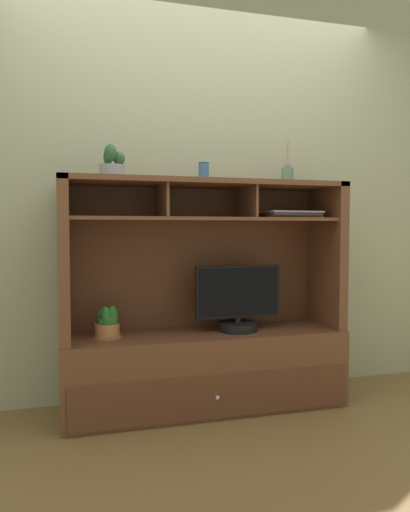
{
  "coord_description": "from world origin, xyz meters",
  "views": [
    {
      "loc": [
        -0.78,
        -2.77,
        1.08
      ],
      "look_at": [
        0.0,
        0.0,
        0.92
      ],
      "focal_mm": 33.76,
      "sensor_mm": 36.0,
      "label": 1
    }
  ],
  "objects_px": {
    "potted_succulent": "(112,165)",
    "tv_monitor": "(238,303)",
    "potted_orchid": "(107,326)",
    "potted_fern": "(108,324)",
    "ceramic_vase": "(204,172)",
    "diffuser_bottle": "(287,175)",
    "media_console": "(205,339)",
    "magazine_stack_left": "(290,214)"
  },
  "relations": [
    {
      "from": "media_console",
      "to": "magazine_stack_left",
      "type": "bearing_deg",
      "value": -5.59
    },
    {
      "from": "tv_monitor",
      "to": "ceramic_vase",
      "type": "height_order",
      "value": "ceramic_vase"
    },
    {
      "from": "potted_fern",
      "to": "potted_succulent",
      "type": "height_order",
      "value": "potted_succulent"
    },
    {
      "from": "tv_monitor",
      "to": "potted_fern",
      "type": "distance_m",
      "value": 0.79
    },
    {
      "from": "ceramic_vase",
      "to": "potted_orchid",
      "type": "bearing_deg",
      "value": -178.3
    },
    {
      "from": "media_console",
      "to": "potted_fern",
      "type": "distance_m",
      "value": 0.59
    },
    {
      "from": "potted_fern",
      "to": "tv_monitor",
      "type": "bearing_deg",
      "value": -1.39
    },
    {
      "from": "media_console",
      "to": "potted_fern",
      "type": "xyz_separation_m",
      "value": [
        -0.58,
        -0.02,
        0.13
      ]
    },
    {
      "from": "ceramic_vase",
      "to": "media_console",
      "type": "bearing_deg",
      "value": -90.0
    },
    {
      "from": "diffuser_bottle",
      "to": "ceramic_vase",
      "type": "relative_size",
      "value": 2.51
    },
    {
      "from": "media_console",
      "to": "ceramic_vase",
      "type": "xyz_separation_m",
      "value": [
        0.0,
        0.02,
        1.01
      ]
    },
    {
      "from": "diffuser_bottle",
      "to": "tv_monitor",
      "type": "bearing_deg",
      "value": -171.3
    },
    {
      "from": "media_console",
      "to": "potted_succulent",
      "type": "distance_m",
      "value": 1.16
    },
    {
      "from": "tv_monitor",
      "to": "potted_succulent",
      "type": "relative_size",
      "value": 2.85
    },
    {
      "from": "potted_fern",
      "to": "diffuser_bottle",
      "type": "bearing_deg",
      "value": 1.72
    },
    {
      "from": "potted_orchid",
      "to": "potted_succulent",
      "type": "xyz_separation_m",
      "value": [
        0.04,
        -0.03,
        0.91
      ]
    },
    {
      "from": "potted_succulent",
      "to": "tv_monitor",
      "type": "bearing_deg",
      "value": -0.64
    },
    {
      "from": "potted_fern",
      "to": "potted_succulent",
      "type": "relative_size",
      "value": 1.0
    },
    {
      "from": "potted_fern",
      "to": "diffuser_bottle",
      "type": "distance_m",
      "value": 1.43
    },
    {
      "from": "tv_monitor",
      "to": "diffuser_bottle",
      "type": "height_order",
      "value": "diffuser_bottle"
    },
    {
      "from": "diffuser_bottle",
      "to": "ceramic_vase",
      "type": "distance_m",
      "value": 0.55
    },
    {
      "from": "potted_orchid",
      "to": "ceramic_vase",
      "type": "distance_m",
      "value": 1.07
    },
    {
      "from": "tv_monitor",
      "to": "potted_orchid",
      "type": "height_order",
      "value": "tv_monitor"
    },
    {
      "from": "tv_monitor",
      "to": "potted_fern",
      "type": "xyz_separation_m",
      "value": [
        -0.78,
        0.02,
        -0.09
      ]
    },
    {
      "from": "media_console",
      "to": "tv_monitor",
      "type": "distance_m",
      "value": 0.3
    },
    {
      "from": "tv_monitor",
      "to": "diffuser_bottle",
      "type": "relative_size",
      "value": 1.83
    },
    {
      "from": "potted_fern",
      "to": "ceramic_vase",
      "type": "relative_size",
      "value": 1.62
    },
    {
      "from": "potted_succulent",
      "to": "ceramic_vase",
      "type": "height_order",
      "value": "potted_succulent"
    },
    {
      "from": "media_console",
      "to": "magazine_stack_left",
      "type": "xyz_separation_m",
      "value": [
        0.53,
        -0.05,
        0.76
      ]
    },
    {
      "from": "tv_monitor",
      "to": "potted_fern",
      "type": "bearing_deg",
      "value": 178.61
    },
    {
      "from": "ceramic_vase",
      "to": "diffuser_bottle",
      "type": "bearing_deg",
      "value": -0.12
    },
    {
      "from": "tv_monitor",
      "to": "ceramic_vase",
      "type": "xyz_separation_m",
      "value": [
        -0.2,
        0.05,
        0.8
      ]
    },
    {
      "from": "diffuser_bottle",
      "to": "potted_succulent",
      "type": "bearing_deg",
      "value": -177.67
    },
    {
      "from": "magazine_stack_left",
      "to": "potted_succulent",
      "type": "relative_size",
      "value": 2.03
    },
    {
      "from": "tv_monitor",
      "to": "potted_orchid",
      "type": "bearing_deg",
      "value": 177.33
    },
    {
      "from": "media_console",
      "to": "potted_orchid",
      "type": "height_order",
      "value": "media_console"
    },
    {
      "from": "diffuser_bottle",
      "to": "media_console",
      "type": "bearing_deg",
      "value": -178.23
    },
    {
      "from": "tv_monitor",
      "to": "magazine_stack_left",
      "type": "bearing_deg",
      "value": -2.79
    },
    {
      "from": "potted_fern",
      "to": "diffuser_bottle",
      "type": "relative_size",
      "value": 0.65
    },
    {
      "from": "potted_fern",
      "to": "diffuser_bottle",
      "type": "xyz_separation_m",
      "value": [
        1.13,
        0.03,
        0.88
      ]
    },
    {
      "from": "media_console",
      "to": "potted_fern",
      "type": "relative_size",
      "value": 8.97
    },
    {
      "from": "tv_monitor",
      "to": "potted_orchid",
      "type": "xyz_separation_m",
      "value": [
        -0.79,
        0.04,
        -0.1
      ]
    }
  ]
}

